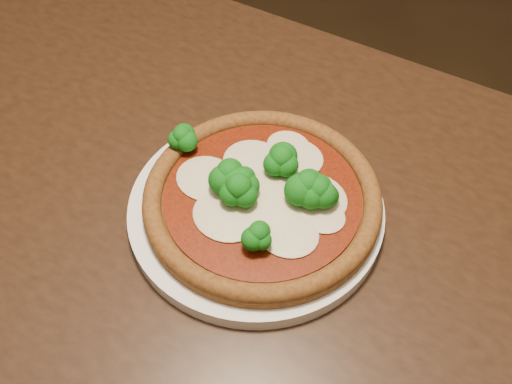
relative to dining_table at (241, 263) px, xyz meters
The scene contains 4 objects.
floor 0.69m from the dining_table, 167.08° to the left, with size 4.00×4.00×0.00m, color black.
dining_table is the anchor object (origin of this frame).
plate 0.11m from the dining_table, 43.12° to the left, with size 0.29×0.29×0.02m, color silver.
pizza 0.14m from the dining_table, 45.53° to the left, with size 0.27×0.27×0.06m.
Camera 1 is at (0.50, -0.35, 1.28)m, focal length 40.00 mm.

